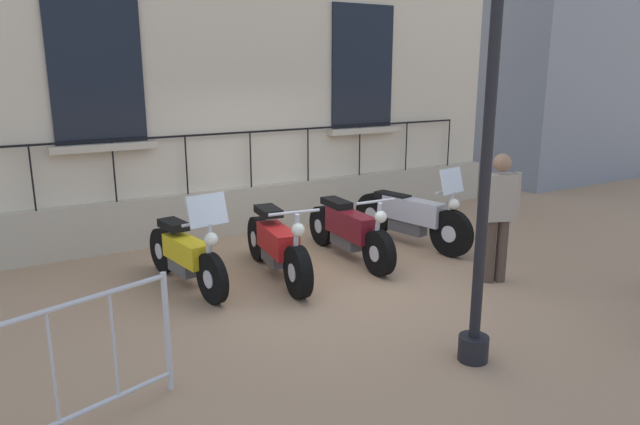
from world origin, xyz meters
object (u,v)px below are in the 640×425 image
object	(u,v)px
motorcycle_red	(277,247)
motorcycle_silver	(411,217)
motorcycle_maroon	(349,231)
pedestrian_standing	(499,211)
motorcycle_yellow	(186,255)
crowd_barrier	(19,384)

from	to	relation	value
motorcycle_red	motorcycle_silver	distance (m)	2.40
motorcycle_maroon	pedestrian_standing	world-z (taller)	pedestrian_standing
motorcycle_yellow	motorcycle_silver	distance (m)	3.51
motorcycle_maroon	motorcycle_silver	xyz separation A→B (m)	(-0.06, 1.17, 0.04)
crowd_barrier	motorcycle_yellow	bearing A→B (deg)	142.25
motorcycle_silver	motorcycle_yellow	bearing A→B (deg)	-90.50
motorcycle_silver	crowd_barrier	bearing A→B (deg)	-65.10
pedestrian_standing	motorcycle_red	bearing A→B (deg)	-123.92
motorcycle_yellow	pedestrian_standing	size ratio (longest dim) A/B	1.19
motorcycle_yellow	motorcycle_red	bearing A→B (deg)	77.61
pedestrian_standing	motorcycle_maroon	bearing A→B (deg)	-147.28
motorcycle_red	motorcycle_maroon	distance (m)	1.22
motorcycle_maroon	motorcycle_red	bearing A→B (deg)	-82.88
crowd_barrier	pedestrian_standing	distance (m)	5.50
crowd_barrier	pedestrian_standing	bearing A→B (deg)	98.30
motorcycle_red	motorcycle_silver	world-z (taller)	motorcycle_silver
motorcycle_maroon	crowd_barrier	xyz separation A→B (m)	(2.49, -4.34, 0.16)
motorcycle_yellow	motorcycle_red	size ratio (longest dim) A/B	0.91
motorcycle_maroon	crowd_barrier	bearing A→B (deg)	-60.09
motorcycle_yellow	pedestrian_standing	distance (m)	3.90
pedestrian_standing	motorcycle_silver	bearing A→B (deg)	177.39
motorcycle_yellow	motorcycle_red	xyz separation A→B (m)	(0.25, 1.12, -0.01)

